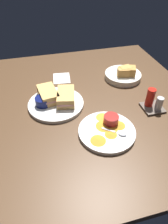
# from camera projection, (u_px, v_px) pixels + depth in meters

# --- Properties ---
(ground_plane) EXTENTS (1.10, 1.10, 0.03)m
(ground_plane) POSITION_uv_depth(u_px,v_px,m) (83.00, 103.00, 0.96)
(ground_plane) COLOR #4C331E
(plate_sandwich_main) EXTENTS (0.25, 0.25, 0.02)m
(plate_sandwich_main) POSITION_uv_depth(u_px,v_px,m) (56.00, 104.00, 0.92)
(plate_sandwich_main) COLOR silver
(plate_sandwich_main) RESTS_ON ground_plane
(sandwich_half_near) EXTENTS (0.14, 0.10, 0.05)m
(sandwich_half_near) POSITION_uv_depth(u_px,v_px,m) (66.00, 96.00, 0.91)
(sandwich_half_near) COLOR tan
(sandwich_half_near) RESTS_ON plate_sandwich_main
(sandwich_half_far) EXTENTS (0.14, 0.09, 0.05)m
(sandwich_half_far) POSITION_uv_depth(u_px,v_px,m) (48.00, 94.00, 0.92)
(sandwich_half_far) COLOR tan
(sandwich_half_far) RESTS_ON plate_sandwich_main
(ramekin_dark_sauce) EXTENTS (0.07, 0.07, 0.04)m
(ramekin_dark_sauce) POSITION_uv_depth(u_px,v_px,m) (43.00, 101.00, 0.89)
(ramekin_dark_sauce) COLOR #0C144C
(ramekin_dark_sauce) RESTS_ON plate_sandwich_main
(spoon_by_dark_ramekin) EXTENTS (0.04, 0.10, 0.01)m
(spoon_by_dark_ramekin) POSITION_uv_depth(u_px,v_px,m) (54.00, 100.00, 0.92)
(spoon_by_dark_ramekin) COLOR silver
(spoon_by_dark_ramekin) RESTS_ON plate_sandwich_main
(plate_chips_companion) EXTENTS (0.22, 0.22, 0.02)m
(plate_chips_companion) POSITION_uv_depth(u_px,v_px,m) (107.00, 132.00, 0.79)
(plate_chips_companion) COLOR silver
(plate_chips_companion) RESTS_ON ground_plane
(ramekin_light_gravy) EXTENTS (0.06, 0.06, 0.04)m
(ramekin_light_gravy) POSITION_uv_depth(u_px,v_px,m) (111.00, 119.00, 0.80)
(ramekin_light_gravy) COLOR maroon
(ramekin_light_gravy) RESTS_ON plate_chips_companion
(spoon_by_gravy_ramekin) EXTENTS (0.07, 0.09, 0.01)m
(spoon_by_gravy_ramekin) POSITION_uv_depth(u_px,v_px,m) (119.00, 133.00, 0.76)
(spoon_by_gravy_ramekin) COLOR silver
(spoon_by_gravy_ramekin) RESTS_ON plate_chips_companion
(plantain_chip_scatter) EXTENTS (0.19, 0.18, 0.01)m
(plantain_chip_scatter) POSITION_uv_depth(u_px,v_px,m) (107.00, 128.00, 0.79)
(plantain_chip_scatter) COLOR orange
(plantain_chip_scatter) RESTS_ON plate_chips_companion
(bread_basket_rear) EXTENTS (0.20, 0.20, 0.07)m
(bread_basket_rear) POSITION_uv_depth(u_px,v_px,m) (124.00, 75.00, 1.09)
(bread_basket_rear) COLOR silver
(bread_basket_rear) RESTS_ON ground_plane
(condiment_caddy) EXTENTS (0.09, 0.09, 0.10)m
(condiment_caddy) POSITION_uv_depth(u_px,v_px,m) (153.00, 102.00, 0.89)
(condiment_caddy) COLOR brown
(condiment_caddy) RESTS_ON ground_plane
(paper_napkin_folded) EXTENTS (0.12, 0.10, 0.00)m
(paper_napkin_folded) POSITION_uv_depth(u_px,v_px,m) (62.00, 78.00, 1.10)
(paper_napkin_folded) COLOR white
(paper_napkin_folded) RESTS_ON ground_plane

